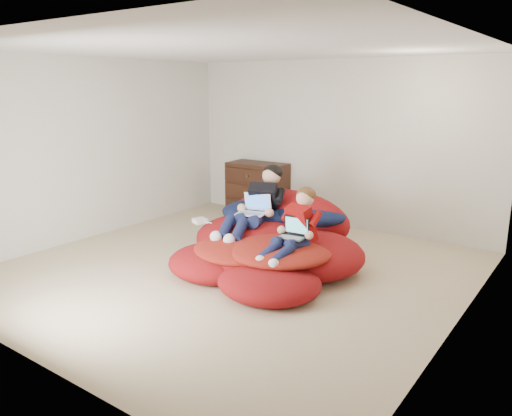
{
  "coord_description": "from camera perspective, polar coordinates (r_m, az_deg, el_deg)",
  "views": [
    {
      "loc": [
        3.44,
        -4.35,
        2.12
      ],
      "look_at": [
        0.09,
        0.33,
        0.7
      ],
      "focal_mm": 35.0,
      "sensor_mm": 36.0,
      "label": 1
    }
  ],
  "objects": [
    {
      "name": "laptop_white",
      "position": [
        6.15,
        -0.24,
        -0.04
      ],
      "size": [
        0.39,
        0.39,
        0.25
      ],
      "color": "white",
      "rests_on": "older_boy"
    },
    {
      "name": "older_boy",
      "position": [
        6.21,
        0.26,
        0.74
      ],
      "size": [
        0.47,
        1.23,
        0.8
      ],
      "color": "black",
      "rests_on": "beanbag_pile"
    },
    {
      "name": "dresser",
      "position": [
        8.25,
        0.17,
        2.13
      ],
      "size": [
        1.0,
        0.57,
        0.88
      ],
      "color": "black",
      "rests_on": "ground"
    },
    {
      "name": "power_adapter",
      "position": [
        6.47,
        -6.42,
        -1.46
      ],
      "size": [
        0.21,
        0.21,
        0.06
      ],
      "primitive_type": "cube",
      "rotation": [
        0.0,
        0.0,
        -0.39
      ],
      "color": "white",
      "rests_on": "beanbag_pile"
    },
    {
      "name": "laptop_black",
      "position": [
        5.46,
        4.33,
        -2.78
      ],
      "size": [
        0.32,
        0.26,
        0.23
      ],
      "color": "black",
      "rests_on": "younger_boy"
    },
    {
      "name": "room_shell",
      "position": [
        5.86,
        -2.58,
        -5.07
      ],
      "size": [
        5.1,
        5.1,
        2.77
      ],
      "color": "tan",
      "rests_on": "ground"
    },
    {
      "name": "cream_pillow",
      "position": [
        6.89,
        1.27,
        1.28
      ],
      "size": [
        0.45,
        0.29,
        0.29
      ],
      "primitive_type": "ellipsoid",
      "color": "beige",
      "rests_on": "beanbag_pile"
    },
    {
      "name": "younger_boy",
      "position": [
        5.47,
        4.55,
        -1.92
      ],
      "size": [
        0.35,
        0.94,
        0.72
      ],
      "color": "#A10F0E",
      "rests_on": "beanbag_pile"
    },
    {
      "name": "beanbag_pile",
      "position": [
        6.07,
        1.61,
        -3.95
      ],
      "size": [
        2.28,
        2.33,
        0.85
      ],
      "color": "maroon",
      "rests_on": "ground"
    }
  ]
}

